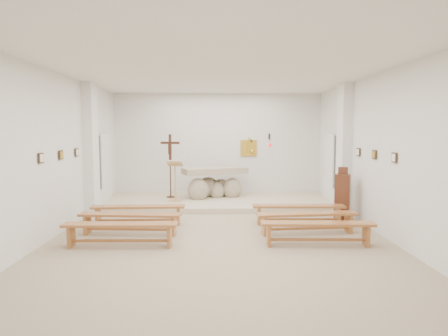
{
  "coord_description": "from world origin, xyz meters",
  "views": [
    {
      "loc": [
        -0.06,
        -8.61,
        2.26
      ],
      "look_at": [
        0.14,
        1.6,
        1.29
      ],
      "focal_mm": 32.0,
      "sensor_mm": 36.0,
      "label": 1
    }
  ],
  "objects_px": {
    "bench_left_front": "(138,210)",
    "bench_right_third": "(317,228)",
    "bench_left_second": "(130,219)",
    "bench_right_front": "(298,210)",
    "donation_pedestal": "(342,197)",
    "bench_left_third": "(120,229)",
    "altar": "(214,185)",
    "bench_right_second": "(307,218)",
    "lectern": "(175,181)",
    "crucifix_stand": "(170,161)"
  },
  "relations": [
    {
      "from": "crucifix_stand",
      "to": "bench_left_front",
      "type": "xyz_separation_m",
      "value": [
        -0.43,
        -3.04,
        -0.95
      ]
    },
    {
      "from": "bench_left_front",
      "to": "bench_right_third",
      "type": "bearing_deg",
      "value": -27.18
    },
    {
      "from": "bench_right_third",
      "to": "bench_left_front",
      "type": "bearing_deg",
      "value": 156.81
    },
    {
      "from": "bench_left_front",
      "to": "bench_right_third",
      "type": "height_order",
      "value": "same"
    },
    {
      "from": "donation_pedestal",
      "to": "bench_left_front",
      "type": "relative_size",
      "value": 0.61
    },
    {
      "from": "bench_left_front",
      "to": "donation_pedestal",
      "type": "bearing_deg",
      "value": 2.39
    },
    {
      "from": "altar",
      "to": "bench_left_third",
      "type": "height_order",
      "value": "altar"
    },
    {
      "from": "altar",
      "to": "bench_right_second",
      "type": "relative_size",
      "value": 0.96
    },
    {
      "from": "bench_right_second",
      "to": "bench_left_front",
      "type": "bearing_deg",
      "value": 161.43
    },
    {
      "from": "bench_right_third",
      "to": "bench_left_third",
      "type": "bearing_deg",
      "value": -177.97
    },
    {
      "from": "bench_right_front",
      "to": "bench_left_second",
      "type": "distance_m",
      "value": 3.95
    },
    {
      "from": "altar",
      "to": "bench_left_second",
      "type": "distance_m",
      "value": 4.37
    },
    {
      "from": "donation_pedestal",
      "to": "bench_right_second",
      "type": "relative_size",
      "value": 0.61
    },
    {
      "from": "altar",
      "to": "bench_right_front",
      "type": "relative_size",
      "value": 0.96
    },
    {
      "from": "lectern",
      "to": "bench_left_third",
      "type": "xyz_separation_m",
      "value": [
        -0.64,
        -4.21,
        -0.41
      ]
    },
    {
      "from": "lectern",
      "to": "bench_left_front",
      "type": "relative_size",
      "value": 0.56
    },
    {
      "from": "bench_left_second",
      "to": "altar",
      "type": "bearing_deg",
      "value": 70.04
    },
    {
      "from": "bench_left_front",
      "to": "bench_left_second",
      "type": "bearing_deg",
      "value": -91.96
    },
    {
      "from": "crucifix_stand",
      "to": "bench_right_third",
      "type": "xyz_separation_m",
      "value": [
        3.42,
        -4.85,
        -0.95
      ]
    },
    {
      "from": "bench_left_front",
      "to": "bench_right_third",
      "type": "xyz_separation_m",
      "value": [
        3.84,
        -1.81,
        0.0
      ]
    },
    {
      "from": "bench_left_second",
      "to": "crucifix_stand",
      "type": "bearing_deg",
      "value": 88.13
    },
    {
      "from": "altar",
      "to": "bench_right_third",
      "type": "xyz_separation_m",
      "value": [
        2.05,
        -4.88,
        -0.2
      ]
    },
    {
      "from": "bench_right_second",
      "to": "bench_left_third",
      "type": "relative_size",
      "value": 1.01
    },
    {
      "from": "bench_right_second",
      "to": "bench_right_third",
      "type": "height_order",
      "value": "same"
    },
    {
      "from": "donation_pedestal",
      "to": "bench_right_second",
      "type": "xyz_separation_m",
      "value": [
        -1.18,
        -1.29,
        -0.24
      ]
    },
    {
      "from": "bench_left_second",
      "to": "lectern",
      "type": "bearing_deg",
      "value": 83.38
    },
    {
      "from": "donation_pedestal",
      "to": "lectern",
      "type": "bearing_deg",
      "value": 176.56
    },
    {
      "from": "bench_left_front",
      "to": "bench_right_second",
      "type": "distance_m",
      "value": 3.95
    },
    {
      "from": "altar",
      "to": "bench_left_third",
      "type": "relative_size",
      "value": 0.97
    },
    {
      "from": "lectern",
      "to": "bench_right_third",
      "type": "relative_size",
      "value": 0.56
    },
    {
      "from": "bench_left_front",
      "to": "bench_right_second",
      "type": "xyz_separation_m",
      "value": [
        3.84,
        -0.9,
        0.0
      ]
    },
    {
      "from": "bench_right_front",
      "to": "bench_right_third",
      "type": "distance_m",
      "value": 1.81
    },
    {
      "from": "crucifix_stand",
      "to": "bench_left_third",
      "type": "bearing_deg",
      "value": -86.32
    },
    {
      "from": "bench_left_second",
      "to": "bench_right_front",
      "type": "bearing_deg",
      "value": 17.56
    },
    {
      "from": "donation_pedestal",
      "to": "bench_right_third",
      "type": "relative_size",
      "value": 0.61
    },
    {
      "from": "bench_left_front",
      "to": "bench_right_front",
      "type": "height_order",
      "value": "same"
    },
    {
      "from": "altar",
      "to": "bench_right_front",
      "type": "height_order",
      "value": "altar"
    },
    {
      "from": "lectern",
      "to": "bench_right_second",
      "type": "xyz_separation_m",
      "value": [
        3.2,
        -3.31,
        -0.41
      ]
    },
    {
      "from": "bench_left_second",
      "to": "bench_right_second",
      "type": "xyz_separation_m",
      "value": [
        3.84,
        0.0,
        0.0
      ]
    },
    {
      "from": "crucifix_stand",
      "to": "bench_left_third",
      "type": "relative_size",
      "value": 0.9
    },
    {
      "from": "bench_left_second",
      "to": "bench_right_third",
      "type": "bearing_deg",
      "value": -8.94
    },
    {
      "from": "bench_left_second",
      "to": "bench_right_second",
      "type": "distance_m",
      "value": 3.84
    },
    {
      "from": "donation_pedestal",
      "to": "bench_left_third",
      "type": "xyz_separation_m",
      "value": [
        -5.02,
        -2.19,
        -0.24
      ]
    },
    {
      "from": "bench_right_front",
      "to": "bench_left_third",
      "type": "relative_size",
      "value": 1.0
    },
    {
      "from": "bench_left_front",
      "to": "bench_right_front",
      "type": "distance_m",
      "value": 3.84
    },
    {
      "from": "lectern",
      "to": "bench_right_second",
      "type": "height_order",
      "value": "lectern"
    },
    {
      "from": "altar",
      "to": "bench_left_second",
      "type": "height_order",
      "value": "altar"
    },
    {
      "from": "bench_right_second",
      "to": "lectern",
      "type": "bearing_deg",
      "value": 128.74
    },
    {
      "from": "altar",
      "to": "lectern",
      "type": "xyz_separation_m",
      "value": [
        -1.15,
        -0.67,
        0.22
      ]
    },
    {
      "from": "altar",
      "to": "bench_right_second",
      "type": "xyz_separation_m",
      "value": [
        2.05,
        -3.98,
        -0.2
      ]
    }
  ]
}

